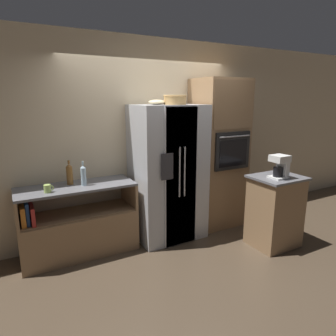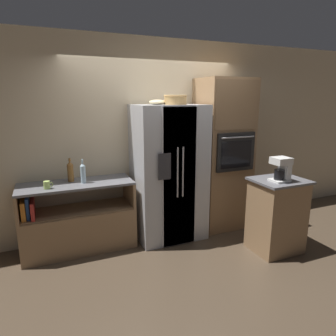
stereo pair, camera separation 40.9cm
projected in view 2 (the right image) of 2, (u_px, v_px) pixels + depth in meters
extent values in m
plane|color=#4C3D2D|center=(163.00, 236.00, 4.38)|extent=(20.00, 20.00, 0.00)
cube|color=beige|center=(152.00, 138.00, 4.43)|extent=(12.00, 0.06, 2.80)
cube|color=#93704C|center=(79.00, 229.00, 3.98)|extent=(1.43, 0.56, 0.54)
cube|color=#93704C|center=(78.00, 210.00, 3.92)|extent=(1.37, 0.51, 0.02)
cube|color=#93704C|center=(18.00, 205.00, 3.62)|extent=(0.04, 0.56, 0.34)
cube|color=#93704C|center=(129.00, 191.00, 4.14)|extent=(0.04, 0.56, 0.34)
cube|color=slate|center=(76.00, 184.00, 3.84)|extent=(1.43, 0.56, 0.03)
cube|color=orange|center=(24.00, 208.00, 3.63)|extent=(0.05, 0.36, 0.23)
cube|color=#284C8E|center=(28.00, 206.00, 3.64)|extent=(0.04, 0.32, 0.27)
cube|color=#B72D28|center=(33.00, 208.00, 3.66)|extent=(0.04, 0.41, 0.22)
cube|color=silver|center=(169.00, 173.00, 4.23)|extent=(0.95, 0.71, 1.89)
cube|color=silver|center=(179.00, 179.00, 3.90)|extent=(0.47, 0.02, 1.85)
cube|color=silver|center=(180.00, 179.00, 3.90)|extent=(0.47, 0.02, 1.85)
cylinder|color=#B2B2B7|center=(178.00, 173.00, 3.84)|extent=(0.02, 0.02, 0.66)
cylinder|color=#B2B2B7|center=(183.00, 172.00, 3.87)|extent=(0.02, 0.02, 0.66)
cube|color=#2D2D33|center=(165.00, 167.00, 3.76)|extent=(0.17, 0.01, 0.34)
cube|color=#93704C|center=(222.00, 155.00, 4.56)|extent=(0.75, 0.64, 2.25)
cube|color=black|center=(236.00, 152.00, 4.24)|extent=(0.61, 0.04, 0.55)
cube|color=black|center=(236.00, 155.00, 4.23)|extent=(0.50, 0.01, 0.38)
cylinder|color=#B2B2B7|center=(238.00, 137.00, 4.16)|extent=(0.54, 0.02, 0.02)
cube|color=olive|center=(238.00, 105.00, 4.10)|extent=(0.70, 0.01, 0.68)
cube|color=#93704C|center=(276.00, 216.00, 3.90)|extent=(0.60, 0.50, 0.94)
cube|color=slate|center=(280.00, 181.00, 3.79)|extent=(0.66, 0.55, 0.03)
cylinder|color=tan|center=(176.00, 100.00, 3.95)|extent=(0.29, 0.29, 0.11)
torus|color=tan|center=(176.00, 96.00, 3.94)|extent=(0.31, 0.31, 0.02)
ellipsoid|color=beige|center=(157.00, 102.00, 3.96)|extent=(0.23, 0.23, 0.07)
cylinder|color=silver|center=(83.00, 174.00, 3.82)|extent=(0.07, 0.07, 0.22)
cone|color=silver|center=(82.00, 165.00, 3.79)|extent=(0.07, 0.07, 0.04)
cylinder|color=silver|center=(82.00, 161.00, 3.78)|extent=(0.02, 0.02, 0.05)
cylinder|color=brown|center=(71.00, 173.00, 3.88)|extent=(0.08, 0.08, 0.22)
cone|color=brown|center=(70.00, 163.00, 3.85)|extent=(0.08, 0.08, 0.04)
cylinder|color=brown|center=(70.00, 160.00, 3.84)|extent=(0.03, 0.03, 0.04)
cylinder|color=#B2D166|center=(47.00, 185.00, 3.58)|extent=(0.08, 0.08, 0.09)
torus|color=#B2D166|center=(50.00, 185.00, 3.60)|extent=(0.06, 0.01, 0.06)
cube|color=white|center=(279.00, 180.00, 3.70)|extent=(0.21, 0.19, 0.02)
cylinder|color=black|center=(279.00, 175.00, 3.68)|extent=(0.12, 0.12, 0.13)
cube|color=white|center=(285.00, 169.00, 3.70)|extent=(0.07, 0.16, 0.30)
cube|color=white|center=(281.00, 161.00, 3.65)|extent=(0.21, 0.19, 0.08)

